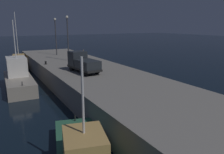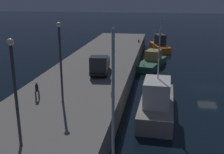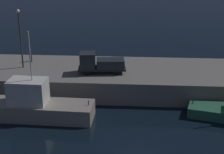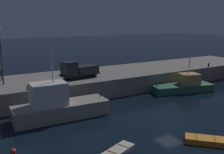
# 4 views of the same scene
# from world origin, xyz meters

# --- Properties ---
(pier_quay) EXTENTS (65.89, 10.87, 2.66)m
(pier_quay) POSITION_xyz_m (0.00, 15.98, 1.33)
(pier_quay) COLOR gray
(pier_quay) RESTS_ON ground
(fishing_trawler_red) EXTENTS (10.79, 3.75, 9.24)m
(fishing_trawler_red) POSITION_xyz_m (-10.32, 7.00, 1.46)
(fishing_trawler_red) COLOR gray
(fishing_trawler_red) RESTS_ON ground
(lamp_post_east) EXTENTS (0.44, 0.44, 7.38)m
(lamp_post_east) POSITION_xyz_m (-14.64, 15.67, 7.00)
(lamp_post_east) COLOR #38383D
(lamp_post_east) RESTS_ON pier_quay
(utility_truck) EXTENTS (5.91, 2.63, 2.54)m
(utility_truck) POSITION_xyz_m (-4.62, 14.24, 3.88)
(utility_truck) COLOR black
(utility_truck) RESTS_ON pier_quay
(dockworker) EXTENTS (0.44, 0.44, 1.70)m
(dockworker) POSITION_xyz_m (-14.40, 18.28, 3.62)
(dockworker) COLOR black
(dockworker) RESTS_ON pier_quay
(bollard_west) EXTENTS (0.28, 0.28, 0.49)m
(bollard_west) POSITION_xyz_m (-12.54, 11.31, 2.90)
(bollard_west) COLOR black
(bollard_west) RESTS_ON pier_quay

